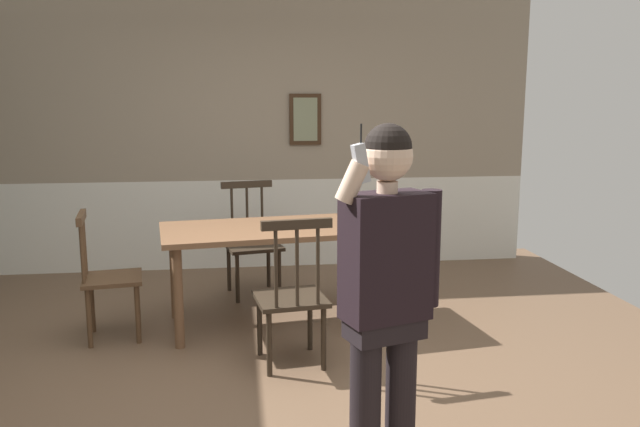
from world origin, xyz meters
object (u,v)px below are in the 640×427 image
at_px(chair_by_doorway, 252,242).
at_px(chair_at_table_head, 107,277).
at_px(dining_table, 269,240).
at_px(person_figure, 387,287).
at_px(chair_near_window, 292,295).

xyz_separation_m(chair_by_doorway, chair_at_table_head, (-1.07, -0.97, -0.01)).
xyz_separation_m(dining_table, chair_at_table_head, (-1.18, -0.16, -0.21)).
relative_size(chair_at_table_head, person_figure, 0.57).
height_order(chair_by_doorway, chair_at_table_head, chair_by_doorway).
bearing_deg(chair_near_window, chair_at_table_head, 145.41).
xyz_separation_m(chair_near_window, chair_at_table_head, (-1.29, 0.65, -0.01)).
relative_size(dining_table, chair_by_doorway, 1.70).
bearing_deg(chair_near_window, chair_by_doorway, 89.92).
distance_m(chair_near_window, person_figure, 1.46).
bearing_deg(dining_table, chair_near_window, -82.36).
bearing_deg(person_figure, chair_by_doorway, -98.07).
bearing_deg(person_figure, chair_at_table_head, -69.62).
xyz_separation_m(dining_table, chair_near_window, (0.11, -0.81, -0.20)).
relative_size(chair_by_doorway, chair_at_table_head, 1.07).
distance_m(chair_at_table_head, person_figure, 2.60).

